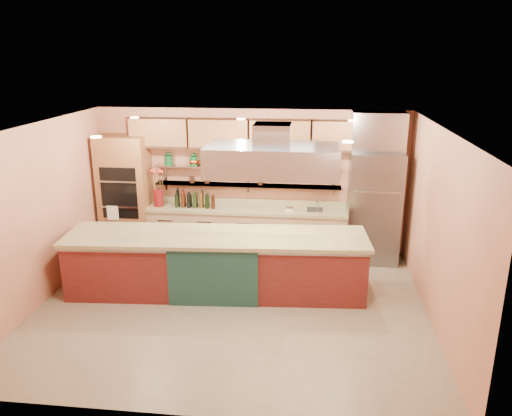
# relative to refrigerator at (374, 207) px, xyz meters

# --- Properties ---
(floor) EXTENTS (6.00, 5.00, 0.02)m
(floor) POSITION_rel_refrigerator_xyz_m (-2.35, -2.14, -1.06)
(floor) COLOR gray
(floor) RESTS_ON ground
(ceiling) EXTENTS (6.00, 5.00, 0.02)m
(ceiling) POSITION_rel_refrigerator_xyz_m (-2.35, -2.14, 1.75)
(ceiling) COLOR black
(ceiling) RESTS_ON wall_back
(wall_back) EXTENTS (6.00, 0.04, 2.80)m
(wall_back) POSITION_rel_refrigerator_xyz_m (-2.35, 0.36, 0.35)
(wall_back) COLOR tan
(wall_back) RESTS_ON floor
(wall_front) EXTENTS (6.00, 0.04, 2.80)m
(wall_front) POSITION_rel_refrigerator_xyz_m (-2.35, -4.64, 0.35)
(wall_front) COLOR tan
(wall_front) RESTS_ON floor
(wall_left) EXTENTS (0.04, 5.00, 2.80)m
(wall_left) POSITION_rel_refrigerator_xyz_m (-5.35, -2.14, 0.35)
(wall_left) COLOR tan
(wall_left) RESTS_ON floor
(wall_right) EXTENTS (0.04, 5.00, 2.80)m
(wall_right) POSITION_rel_refrigerator_xyz_m (0.65, -2.14, 0.35)
(wall_right) COLOR tan
(wall_right) RESTS_ON floor
(oven_stack) EXTENTS (0.95, 0.64, 2.30)m
(oven_stack) POSITION_rel_refrigerator_xyz_m (-4.80, 0.04, 0.10)
(oven_stack) COLOR #9C6438
(oven_stack) RESTS_ON floor
(refrigerator) EXTENTS (0.95, 0.72, 2.10)m
(refrigerator) POSITION_rel_refrigerator_xyz_m (0.00, 0.00, 0.00)
(refrigerator) COLOR slate
(refrigerator) RESTS_ON floor
(back_counter) EXTENTS (3.84, 0.64, 0.93)m
(back_counter) POSITION_rel_refrigerator_xyz_m (-2.40, 0.06, -0.58)
(back_counter) COLOR tan
(back_counter) RESTS_ON floor
(wall_shelf_lower) EXTENTS (3.60, 0.26, 0.03)m
(wall_shelf_lower) POSITION_rel_refrigerator_xyz_m (-2.40, 0.23, 0.30)
(wall_shelf_lower) COLOR #A4A7AB
(wall_shelf_lower) RESTS_ON wall_back
(wall_shelf_upper) EXTENTS (3.60, 0.26, 0.03)m
(wall_shelf_upper) POSITION_rel_refrigerator_xyz_m (-2.40, 0.23, 0.65)
(wall_shelf_upper) COLOR #A4A7AB
(wall_shelf_upper) RESTS_ON wall_back
(upper_cabinets) EXTENTS (4.60, 0.36, 0.55)m
(upper_cabinets) POSITION_rel_refrigerator_xyz_m (-2.35, 0.18, 1.30)
(upper_cabinets) COLOR #9C6438
(upper_cabinets) RESTS_ON wall_back
(range_hood) EXTENTS (2.00, 1.00, 0.45)m
(range_hood) POSITION_rel_refrigerator_xyz_m (-1.77, -1.64, 1.20)
(range_hood) COLOR #A4A7AB
(range_hood) RESTS_ON ceiling
(ceiling_downlights) EXTENTS (4.00, 2.80, 0.02)m
(ceiling_downlights) POSITION_rel_refrigerator_xyz_m (-2.35, -1.94, 1.72)
(ceiling_downlights) COLOR #FFE5A5
(ceiling_downlights) RESTS_ON ceiling
(island) EXTENTS (4.83, 1.36, 1.00)m
(island) POSITION_rel_refrigerator_xyz_m (-2.67, -1.64, -0.55)
(island) COLOR maroon
(island) RESTS_ON floor
(flower_vase) EXTENTS (0.25, 0.25, 0.34)m
(flower_vase) POSITION_rel_refrigerator_xyz_m (-4.13, 0.01, 0.05)
(flower_vase) COLOR maroon
(flower_vase) RESTS_ON back_counter
(oil_bottle_cluster) EXTENTS (0.87, 0.47, 0.27)m
(oil_bottle_cluster) POSITION_rel_refrigerator_xyz_m (-3.39, 0.01, 0.01)
(oil_bottle_cluster) COLOR black
(oil_bottle_cluster) RESTS_ON back_counter
(kitchen_scale) EXTENTS (0.17, 0.14, 0.08)m
(kitchen_scale) POSITION_rel_refrigerator_xyz_m (-1.57, 0.01, -0.08)
(kitchen_scale) COLOR white
(kitchen_scale) RESTS_ON back_counter
(bar_faucet) EXTENTS (0.03, 0.03, 0.20)m
(bar_faucet) POSITION_rel_refrigerator_xyz_m (-1.04, 0.11, -0.02)
(bar_faucet) COLOR silver
(bar_faucet) RESTS_ON back_counter
(copper_kettle) EXTENTS (0.23, 0.23, 0.14)m
(copper_kettle) POSITION_rel_refrigerator_xyz_m (-3.27, 0.23, 0.74)
(copper_kettle) COLOR #C35A2D
(copper_kettle) RESTS_ON wall_shelf_upper
(green_canister) EXTENTS (0.19, 0.19, 0.18)m
(green_canister) POSITION_rel_refrigerator_xyz_m (-2.89, 0.23, 0.76)
(green_canister) COLOR #0E4520
(green_canister) RESTS_ON wall_shelf_upper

